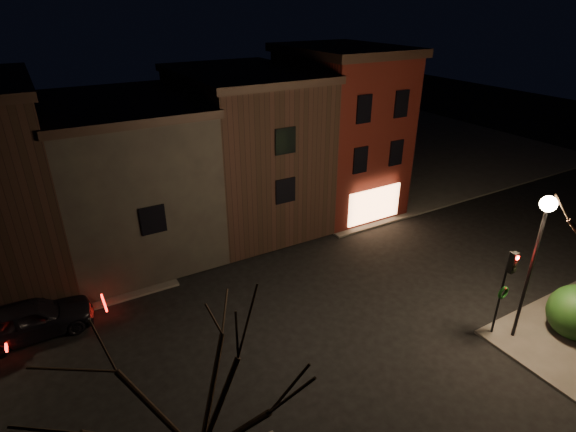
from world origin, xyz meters
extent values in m
plane|color=black|center=(0.00, 0.00, 0.00)|extent=(120.00, 120.00, 0.00)
cube|color=#2D2B28|center=(20.00, 20.00, 0.06)|extent=(30.00, 30.00, 0.12)
cube|color=#45100C|center=(8.00, 9.50, 5.12)|extent=(6.00, 8.00, 10.00)
cube|color=black|center=(8.00, 9.50, 10.37)|extent=(6.50, 8.50, 0.50)
cube|color=#F5A86E|center=(8.00, 5.45, 1.42)|extent=(4.00, 0.12, 2.20)
cube|color=black|center=(1.50, 10.50, 4.62)|extent=(7.00, 10.00, 9.00)
cube|color=black|center=(1.50, 10.50, 9.32)|extent=(7.30, 10.30, 0.40)
cube|color=black|center=(-5.75, 10.50, 4.12)|extent=(7.50, 10.00, 8.00)
cube|color=black|center=(-5.75, 10.50, 8.32)|extent=(7.80, 10.30, 0.40)
cylinder|color=black|center=(6.20, -6.00, 3.12)|extent=(0.14, 0.14, 6.00)
sphere|color=#FFD18C|center=(6.20, -6.00, 6.30)|extent=(0.60, 0.60, 0.60)
cylinder|color=black|center=(5.60, -5.40, 2.12)|extent=(0.10, 0.10, 4.00)
cube|color=black|center=(5.60, -5.58, 3.72)|extent=(0.28, 0.22, 0.90)
cylinder|color=#FF0C07|center=(5.60, -5.70, 4.00)|extent=(0.18, 0.06, 0.18)
cylinder|color=black|center=(5.60, -5.70, 3.72)|extent=(0.18, 0.06, 0.18)
cylinder|color=black|center=(5.60, -5.70, 3.44)|extent=(0.18, 0.06, 0.18)
torus|color=#0C380F|center=(5.60, -5.49, 2.22)|extent=(0.58, 0.14, 0.58)
sphere|color=#990C0C|center=(5.60, -5.51, 2.44)|extent=(0.12, 0.12, 0.12)
imported|color=black|center=(-11.59, 4.50, 0.84)|extent=(4.94, 2.00, 1.68)
camera|label=1|loc=(-9.79, -14.29, 13.08)|focal=28.00mm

